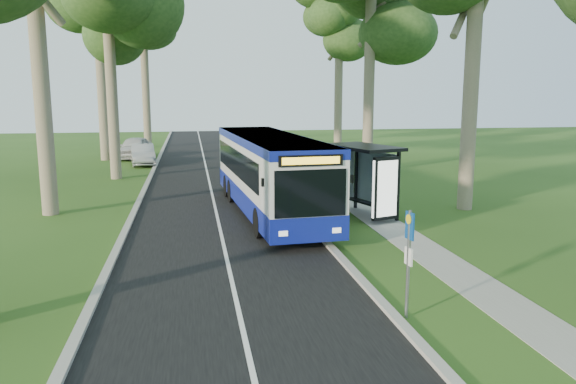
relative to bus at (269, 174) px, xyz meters
name	(u,v)px	position (x,y,z in m)	size (l,w,h in m)	color
ground	(336,255)	(1.25, -6.49, -1.74)	(120.00, 120.00, 0.00)	#284816
road	(213,200)	(-2.25, 3.51, -1.73)	(7.00, 100.00, 0.02)	black
kerb_east	(285,197)	(1.25, 3.51, -1.68)	(0.25, 100.00, 0.12)	#9E9B93
kerb_west	(139,201)	(-5.75, 3.51, -1.68)	(0.25, 100.00, 0.12)	#9E9B93
centre_line	(213,200)	(-2.25, 3.51, -1.72)	(0.12, 100.00, 0.01)	white
footpath	(343,196)	(4.25, 3.51, -1.73)	(1.50, 100.00, 0.02)	gray
bus	(269,174)	(0.00, 0.00, 0.00)	(3.54, 12.81, 3.36)	silver
bus_stop_sign	(409,252)	(1.55, -11.75, -0.15)	(0.10, 0.36, 2.54)	gray
bus_shelter	(370,168)	(3.92, -1.59, 0.38)	(2.87, 3.89, 2.98)	black
litter_bin	(317,200)	(2.22, 0.44, -1.29)	(0.50, 0.50, 0.88)	black
car_white	(135,148)	(-7.62, 22.29, -0.88)	(2.02, 5.01, 1.71)	silver
car_silver	(143,155)	(-6.67, 18.02, -1.00)	(1.56, 4.48, 1.47)	#9FA3A7
tree_west_c	(107,2)	(-7.75, 11.51, 8.55)	(5.20, 5.20, 13.87)	#7A6B56
tree_west_e	(142,9)	(-7.25, 31.51, 10.97)	(5.20, 5.20, 17.19)	#7A6B56
tree_east_d	(340,17)	(9.25, 23.51, 9.56)	(5.20, 5.20, 15.26)	#7A6B56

